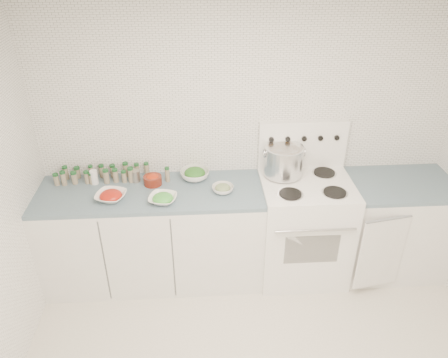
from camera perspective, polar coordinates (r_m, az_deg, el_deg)
room_walls at (r=2.27m, az=7.35°, el=-2.73°), size 3.54×3.04×2.52m
counter_left at (r=3.87m, az=-9.12°, el=-7.23°), size 1.85×0.62×0.90m
stove at (r=3.92m, az=10.25°, el=-5.96°), size 0.76×0.70×1.36m
counter_right at (r=4.21m, az=21.19°, el=-5.73°), size 0.89×0.70×0.90m
stock_pot at (r=3.69m, az=7.79°, el=2.55°), size 0.35×0.33×0.25m
bowl_tomato at (r=3.56m, az=-14.56°, el=-2.14°), size 0.28×0.28×0.08m
bowl_snowpea at (r=3.45m, az=-8.01°, el=-2.54°), size 0.26×0.26×0.07m
bowl_broccoli at (r=3.73m, az=-3.83°, el=0.67°), size 0.32×0.32×0.10m
bowl_zucchini at (r=3.54m, az=-0.16°, el=-1.25°), size 0.22×0.22×0.07m
bowl_pepper at (r=3.69m, az=-9.30°, el=-0.06°), size 0.15×0.15×0.09m
salt_canister at (r=3.80m, az=-16.61°, el=0.24°), size 0.08×0.08×0.12m
tin_can at (r=3.75m, az=-11.48°, el=0.41°), size 0.08×0.08×0.10m
spice_cluster at (r=3.82m, az=-15.38°, el=0.63°), size 0.96×0.16×0.14m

